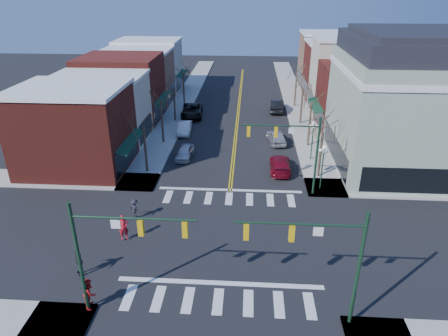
% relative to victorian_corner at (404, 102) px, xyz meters
% --- Properties ---
extents(ground, '(160.00, 160.00, 0.00)m').
position_rel_victorian_corner_xyz_m(ground, '(-16.50, -14.50, -6.66)').
color(ground, black).
rests_on(ground, ground).
extents(sidewalk_left, '(3.50, 70.00, 0.15)m').
position_rel_victorian_corner_xyz_m(sidewalk_left, '(-25.25, 5.50, -6.58)').
color(sidewalk_left, '#9E9B93').
rests_on(sidewalk_left, ground).
extents(sidewalk_right, '(3.50, 70.00, 0.15)m').
position_rel_victorian_corner_xyz_m(sidewalk_right, '(-7.75, 5.50, -6.58)').
color(sidewalk_right, '#9E9B93').
rests_on(sidewalk_right, ground).
extents(bldg_left_brick_a, '(10.00, 8.50, 8.00)m').
position_rel_victorian_corner_xyz_m(bldg_left_brick_a, '(-32.00, -2.75, -2.66)').
color(bldg_left_brick_a, maroon).
rests_on(bldg_left_brick_a, ground).
extents(bldg_left_stucco_a, '(10.00, 7.00, 7.50)m').
position_rel_victorian_corner_xyz_m(bldg_left_stucco_a, '(-32.00, 5.00, -2.91)').
color(bldg_left_stucco_a, '#BFB79D').
rests_on(bldg_left_stucco_a, ground).
extents(bldg_left_brick_b, '(10.00, 9.00, 8.50)m').
position_rel_victorian_corner_xyz_m(bldg_left_brick_b, '(-32.00, 13.00, -2.41)').
color(bldg_left_brick_b, maroon).
rests_on(bldg_left_brick_b, ground).
extents(bldg_left_tan, '(10.00, 7.50, 7.80)m').
position_rel_victorian_corner_xyz_m(bldg_left_tan, '(-32.00, 21.25, -2.76)').
color(bldg_left_tan, '#9E7457').
rests_on(bldg_left_tan, ground).
extents(bldg_left_stucco_b, '(10.00, 8.00, 8.20)m').
position_rel_victorian_corner_xyz_m(bldg_left_stucco_b, '(-32.00, 29.00, -2.56)').
color(bldg_left_stucco_b, '#BFB79D').
rests_on(bldg_left_stucco_b, ground).
extents(bldg_right_brick_a, '(10.00, 8.50, 8.00)m').
position_rel_victorian_corner_xyz_m(bldg_right_brick_a, '(-1.00, 11.25, -2.66)').
color(bldg_right_brick_a, maroon).
rests_on(bldg_right_brick_a, ground).
extents(bldg_right_stucco, '(10.00, 7.00, 10.00)m').
position_rel_victorian_corner_xyz_m(bldg_right_stucco, '(-1.00, 19.00, -1.66)').
color(bldg_right_stucco, '#BFB79D').
rests_on(bldg_right_stucco, ground).
extents(bldg_right_brick_b, '(10.00, 8.00, 8.50)m').
position_rel_victorian_corner_xyz_m(bldg_right_brick_b, '(-1.00, 26.50, -2.41)').
color(bldg_right_brick_b, maroon).
rests_on(bldg_right_brick_b, ground).
extents(bldg_right_tan, '(10.00, 8.00, 9.00)m').
position_rel_victorian_corner_xyz_m(bldg_right_tan, '(-1.00, 34.50, -2.16)').
color(bldg_right_tan, '#9E7457').
rests_on(bldg_right_tan, ground).
extents(victorian_corner, '(12.25, 14.25, 13.30)m').
position_rel_victorian_corner_xyz_m(victorian_corner, '(0.00, 0.00, 0.00)').
color(victorian_corner, '#93A28C').
rests_on(victorian_corner, ground).
extents(traffic_mast_near_left, '(6.60, 0.28, 7.20)m').
position_rel_victorian_corner_xyz_m(traffic_mast_near_left, '(-22.05, -21.90, -1.95)').
color(traffic_mast_near_left, '#14331E').
rests_on(traffic_mast_near_left, ground).
extents(traffic_mast_near_right, '(6.60, 0.28, 7.20)m').
position_rel_victorian_corner_xyz_m(traffic_mast_near_right, '(-10.95, -21.90, -1.95)').
color(traffic_mast_near_right, '#14331E').
rests_on(traffic_mast_near_right, ground).
extents(traffic_mast_far_right, '(6.60, 0.28, 7.20)m').
position_rel_victorian_corner_xyz_m(traffic_mast_far_right, '(-10.95, -7.10, -1.95)').
color(traffic_mast_far_right, '#14331E').
rests_on(traffic_mast_far_right, ground).
extents(lamppost_corner, '(0.36, 0.36, 4.33)m').
position_rel_victorian_corner_xyz_m(lamppost_corner, '(-8.30, -6.00, -3.70)').
color(lamppost_corner, '#14331E').
rests_on(lamppost_corner, ground).
extents(lamppost_midblock, '(0.36, 0.36, 4.33)m').
position_rel_victorian_corner_xyz_m(lamppost_midblock, '(-8.30, 0.50, -3.70)').
color(lamppost_midblock, '#14331E').
rests_on(lamppost_midblock, ground).
extents(tree_left_a, '(0.24, 0.24, 4.76)m').
position_rel_victorian_corner_xyz_m(tree_left_a, '(-24.90, -3.50, -4.28)').
color(tree_left_a, '#382B21').
rests_on(tree_left_a, ground).
extents(tree_left_b, '(0.24, 0.24, 5.04)m').
position_rel_victorian_corner_xyz_m(tree_left_b, '(-24.90, 4.50, -4.14)').
color(tree_left_b, '#382B21').
rests_on(tree_left_b, ground).
extents(tree_left_c, '(0.24, 0.24, 4.55)m').
position_rel_victorian_corner_xyz_m(tree_left_c, '(-24.90, 12.50, -4.38)').
color(tree_left_c, '#382B21').
rests_on(tree_left_c, ground).
extents(tree_left_d, '(0.24, 0.24, 4.90)m').
position_rel_victorian_corner_xyz_m(tree_left_d, '(-24.90, 20.50, -4.21)').
color(tree_left_d, '#382B21').
rests_on(tree_left_d, ground).
extents(tree_right_a, '(0.24, 0.24, 4.62)m').
position_rel_victorian_corner_xyz_m(tree_right_a, '(-8.10, -3.50, -4.35)').
color(tree_right_a, '#382B21').
rests_on(tree_right_a, ground).
extents(tree_right_b, '(0.24, 0.24, 5.18)m').
position_rel_victorian_corner_xyz_m(tree_right_b, '(-8.10, 4.50, -4.07)').
color(tree_right_b, '#382B21').
rests_on(tree_right_b, ground).
extents(tree_right_c, '(0.24, 0.24, 4.83)m').
position_rel_victorian_corner_xyz_m(tree_right_c, '(-8.10, 12.50, -4.24)').
color(tree_right_c, '#382B21').
rests_on(tree_right_c, ground).
extents(tree_right_d, '(0.24, 0.24, 4.97)m').
position_rel_victorian_corner_xyz_m(tree_right_d, '(-8.10, 20.50, -4.17)').
color(tree_right_d, '#382B21').
rests_on(tree_right_d, ground).
extents(car_left_near, '(1.79, 3.98, 1.33)m').
position_rel_victorian_corner_xyz_m(car_left_near, '(-21.69, 0.24, -5.99)').
color(car_left_near, silver).
rests_on(car_left_near, ground).
extents(car_left_mid, '(1.65, 4.28, 1.39)m').
position_rel_victorian_corner_xyz_m(car_left_mid, '(-22.90, 7.95, -5.96)').
color(car_left_mid, white).
rests_on(car_left_mid, ground).
extents(car_left_far, '(3.19, 6.22, 1.68)m').
position_rel_victorian_corner_xyz_m(car_left_far, '(-22.90, 14.66, -5.82)').
color(car_left_far, black).
rests_on(car_left_far, ground).
extents(car_right_near, '(2.10, 4.95, 1.42)m').
position_rel_victorian_corner_xyz_m(car_right_near, '(-11.70, -2.29, -5.94)').
color(car_right_near, maroon).
rests_on(car_right_near, ground).
extents(car_right_mid, '(2.42, 4.72, 1.54)m').
position_rel_victorian_corner_xyz_m(car_right_mid, '(-11.70, 5.32, -5.89)').
color(car_right_mid, silver).
rests_on(car_right_mid, ground).
extents(car_right_far, '(2.08, 5.31, 1.72)m').
position_rel_victorian_corner_xyz_m(car_right_far, '(-10.94, 17.98, -5.80)').
color(car_right_far, black).
rests_on(car_right_far, ground).
extents(pedestrian_red_a, '(0.83, 0.71, 1.93)m').
position_rel_victorian_corner_xyz_m(pedestrian_red_a, '(-23.80, -14.96, -5.54)').
color(pedestrian_red_a, red).
rests_on(pedestrian_red_a, sidewalk_left).
extents(pedestrian_red_b, '(0.87, 1.04, 1.92)m').
position_rel_victorian_corner_xyz_m(pedestrian_red_b, '(-23.80, -21.64, -5.55)').
color(pedestrian_red_b, red).
rests_on(pedestrian_red_b, sidewalk_left).
extents(pedestrian_dark_a, '(1.08, 1.15, 1.91)m').
position_rel_victorian_corner_xyz_m(pedestrian_dark_a, '(-25.55, -18.88, -5.55)').
color(pedestrian_dark_a, black).
rests_on(pedestrian_dark_a, sidewalk_left).
extents(pedestrian_dark_b, '(1.16, 1.02, 1.56)m').
position_rel_victorian_corner_xyz_m(pedestrian_dark_b, '(-23.80, -11.95, -5.73)').
color(pedestrian_dark_b, black).
rests_on(pedestrian_dark_b, sidewalk_left).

